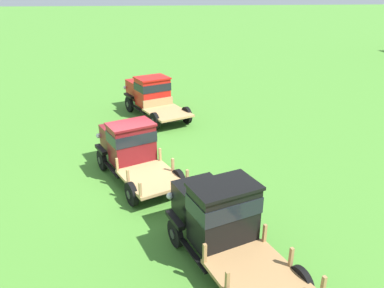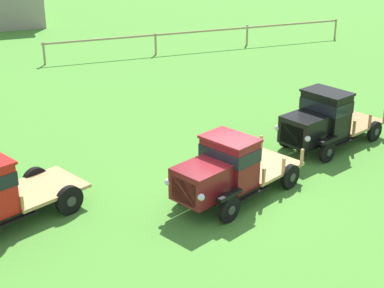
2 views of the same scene
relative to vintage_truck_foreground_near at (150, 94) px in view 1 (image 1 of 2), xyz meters
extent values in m
plane|color=#47842D|center=(7.15, -0.67, -1.12)|extent=(240.00, 240.00, 0.00)
cylinder|color=black|center=(-0.45, -1.20, -0.68)|extent=(0.86, 0.53, 0.87)
cylinder|color=#2D2D2D|center=(-0.40, -1.29, -0.68)|extent=(0.29, 0.16, 0.30)
cylinder|color=black|center=(-1.20, 0.43, -0.68)|extent=(0.86, 0.53, 0.87)
cylinder|color=#2D2D2D|center=(-1.25, 0.52, -0.68)|extent=(0.29, 0.16, 0.30)
cylinder|color=black|center=(2.52, 0.18, -0.68)|extent=(0.86, 0.53, 0.87)
cylinder|color=#2D2D2D|center=(2.57, 0.09, -0.68)|extent=(0.29, 0.16, 0.30)
cylinder|color=black|center=(1.77, 1.81, -0.68)|extent=(0.86, 0.53, 0.87)
cylinder|color=#2D2D2D|center=(1.73, 1.90, -0.68)|extent=(0.29, 0.16, 0.30)
cube|color=black|center=(0.51, 0.24, -0.60)|extent=(4.75, 2.91, 0.12)
cube|color=red|center=(-1.06, -0.49, -0.04)|extent=(2.10, 1.87, 1.00)
cube|color=silver|center=(-1.82, -0.85, -0.09)|extent=(0.47, 0.92, 0.75)
sphere|color=silver|center=(-1.55, -1.46, -0.02)|extent=(0.20, 0.20, 0.20)
sphere|color=silver|center=(-2.11, -0.24, -0.02)|extent=(0.20, 0.20, 0.20)
cube|color=black|center=(-0.45, -1.20, -0.20)|extent=(0.99, 0.60, 0.12)
cube|color=black|center=(-1.20, 0.43, -0.20)|extent=(0.99, 0.60, 0.12)
cube|color=red|center=(0.27, 0.12, 0.18)|extent=(1.75, 1.94, 1.44)
cube|color=black|center=(0.27, 0.12, 0.50)|extent=(1.81, 1.99, 0.40)
cube|color=red|center=(0.27, 0.12, 0.93)|extent=(1.89, 2.05, 0.08)
cube|color=black|center=(0.75, -0.62, -0.62)|extent=(1.58, 0.83, 0.05)
cube|color=black|center=(0.01, 0.97, -0.62)|extent=(1.58, 0.83, 0.05)
cube|color=tan|center=(1.84, 0.85, -0.49)|extent=(2.82, 2.61, 0.10)
cube|color=tan|center=(0.85, 0.39, -0.26)|extent=(0.79, 1.58, 0.44)
cylinder|color=black|center=(6.62, -1.87, -0.72)|extent=(0.79, 0.49, 0.79)
cylinder|color=#2D2D2D|center=(6.67, -1.96, -0.72)|extent=(0.26, 0.14, 0.28)
cylinder|color=black|center=(5.89, -0.30, -0.72)|extent=(0.79, 0.49, 0.79)
cylinder|color=#2D2D2D|center=(5.85, -0.20, -0.72)|extent=(0.26, 0.14, 0.28)
cylinder|color=black|center=(9.28, -0.63, -0.72)|extent=(0.79, 0.49, 0.79)
cylinder|color=#2D2D2D|center=(9.32, -0.72, -0.72)|extent=(0.26, 0.14, 0.28)
cylinder|color=black|center=(8.55, 0.94, -0.72)|extent=(0.79, 0.49, 0.79)
cylinder|color=#2D2D2D|center=(8.50, 1.03, -0.72)|extent=(0.26, 0.14, 0.28)
cube|color=black|center=(7.51, -0.50, -0.64)|extent=(4.26, 2.66, 0.12)
cube|color=maroon|center=(6.06, -1.17, -0.10)|extent=(1.81, 1.70, 0.96)
cube|color=silver|center=(5.44, -1.46, -0.15)|extent=(0.46, 0.89, 0.72)
sphere|color=silver|center=(5.71, -2.06, -0.08)|extent=(0.20, 0.20, 0.20)
sphere|color=silver|center=(5.16, -0.88, -0.08)|extent=(0.20, 0.20, 0.20)
cube|color=black|center=(6.62, -1.87, -0.28)|extent=(0.91, 0.56, 0.12)
cube|color=black|center=(5.89, -0.30, -0.28)|extent=(0.91, 0.56, 0.12)
cube|color=maroon|center=(7.16, -0.66, 0.13)|extent=(1.55, 1.81, 1.42)
cube|color=black|center=(7.16, -0.66, 0.45)|extent=(1.60, 1.85, 0.40)
cube|color=maroon|center=(7.16, -0.66, 0.88)|extent=(1.67, 1.91, 0.08)
cube|color=black|center=(7.61, -1.39, -0.66)|extent=(1.33, 0.72, 0.05)
cube|color=black|center=(6.90, 0.15, -0.66)|extent=(1.33, 0.72, 0.05)
cube|color=tan|center=(8.61, 0.02, -0.53)|extent=(2.73, 2.50, 0.10)
cube|color=tan|center=(8.07, -1.15, -0.25)|extent=(0.11, 0.11, 0.48)
cube|color=tan|center=(7.37, 0.34, -0.25)|extent=(0.11, 0.11, 0.48)
cube|color=tan|center=(8.96, -0.73, -0.25)|extent=(0.11, 0.11, 0.48)
cube|color=tan|center=(8.27, 0.76, -0.25)|extent=(0.11, 0.11, 0.48)
cube|color=tan|center=(9.86, -0.31, -0.25)|extent=(0.11, 0.11, 0.48)
cube|color=tan|center=(9.16, 1.18, -0.25)|extent=(0.11, 0.11, 0.48)
cylinder|color=black|center=(11.46, 0.65, -0.73)|extent=(0.77, 0.41, 0.76)
cylinder|color=#2D2D2D|center=(11.49, 0.56, -0.73)|extent=(0.26, 0.12, 0.27)
cylinder|color=black|center=(10.83, 2.32, -0.73)|extent=(0.77, 0.41, 0.76)
cylinder|color=#2D2D2D|center=(10.80, 2.41, -0.73)|extent=(0.26, 0.12, 0.27)
cylinder|color=black|center=(13.56, 3.35, -0.73)|extent=(0.77, 0.41, 0.76)
cylinder|color=#2D2D2D|center=(13.52, 3.43, -0.73)|extent=(0.26, 0.12, 0.27)
cube|color=black|center=(12.46, 1.98, -0.66)|extent=(4.28, 2.40, 0.12)
cube|color=black|center=(10.95, 1.41, -0.11)|extent=(1.71, 1.65, 0.97)
cube|color=silver|center=(10.35, 1.19, -0.16)|extent=(0.40, 0.94, 0.73)
sphere|color=silver|center=(10.58, 0.55, -0.09)|extent=(0.20, 0.20, 0.20)
sphere|color=silver|center=(10.10, 1.81, -0.09)|extent=(0.20, 0.20, 0.20)
cube|color=black|center=(11.46, 0.65, -0.30)|extent=(0.89, 0.50, 0.12)
cube|color=black|center=(10.83, 2.32, -0.30)|extent=(0.89, 0.50, 0.12)
cube|color=black|center=(12.05, 1.83, 0.18)|extent=(1.49, 1.83, 1.54)
cube|color=black|center=(12.05, 1.83, 0.52)|extent=(1.54, 1.87, 0.43)
cube|color=black|center=(12.05, 1.83, 0.99)|extent=(1.61, 1.93, 0.08)
cube|color=black|center=(12.46, 1.04, -0.68)|extent=(1.36, 0.62, 0.05)
cube|color=black|center=(11.84, 2.68, -0.68)|extent=(1.36, 0.62, 0.05)
cube|color=#9E7547|center=(13.56, 2.39, -0.55)|extent=(2.70, 2.46, 0.10)
cube|color=#9E7547|center=(12.93, 1.25, -0.25)|extent=(0.10, 0.10, 0.50)
cube|color=#9E7547|center=(12.33, 2.84, -0.25)|extent=(0.10, 0.10, 0.50)
cube|color=#9E7547|center=(13.86, 1.60, -0.25)|extent=(0.10, 0.10, 0.50)
cube|color=#9E7547|center=(13.26, 3.19, -0.25)|extent=(0.10, 0.10, 0.50)
cube|color=#9E7547|center=(14.19, 3.54, -0.25)|extent=(0.10, 0.10, 0.50)
camera|label=1|loc=(19.81, 0.25, 5.48)|focal=35.00mm
camera|label=2|loc=(0.51, -15.04, 7.33)|focal=55.00mm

